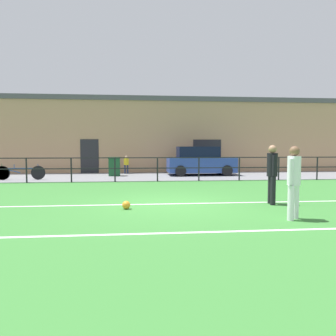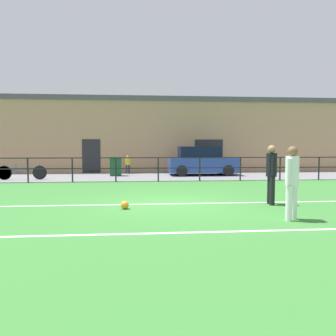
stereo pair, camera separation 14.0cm
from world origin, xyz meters
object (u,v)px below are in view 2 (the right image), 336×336
soccer_ball_match (125,205)px  trash_bin_0 (116,166)px  player_goalkeeper (271,171)px  parked_car_red (201,162)px  player_striker (292,178)px  spectator_child (128,163)px  bicycle_parked_0 (22,172)px

soccer_ball_match → trash_bin_0: 9.64m
player_goalkeeper → parked_car_red: player_goalkeeper is taller
trash_bin_0 → player_goalkeeper: bearing=-61.2°
trash_bin_0 → player_striker: bearing=-67.0°
parked_car_red → soccer_ball_match: bearing=-112.1°
player_goalkeeper → trash_bin_0: (-5.09, 9.26, -0.42)m
player_goalkeeper → player_striker: size_ratio=1.02×
spectator_child → player_goalkeeper: bearing=107.1°
parked_car_red → trash_bin_0: size_ratio=3.65×
player_goalkeeper → spectator_child: player_goalkeeper is taller
player_goalkeeper → bicycle_parked_0: size_ratio=0.72×
player_striker → spectator_child: bearing=-111.1°
spectator_child → parked_car_red: parked_car_red is taller
soccer_ball_match → bicycle_parked_0: bearing=124.4°
player_striker → soccer_ball_match: bearing=-62.1°
soccer_ball_match → spectator_child: (-0.32, 11.00, 0.53)m
player_striker → bicycle_parked_0: 13.26m
player_goalkeeper → spectator_child: (-4.47, 10.67, -0.33)m
player_goalkeeper → player_striker: bearing=-2.6°
soccer_ball_match → spectator_child: bearing=91.7°
bicycle_parked_0 → trash_bin_0: size_ratio=2.26×
parked_car_red → trash_bin_0: bearing=-178.7°
trash_bin_0 → soccer_ball_match: bearing=-84.4°
bicycle_parked_0 → spectator_child: bearing=31.3°
soccer_ball_match → parked_car_red: size_ratio=0.06×
player_goalkeeper → parked_car_red: 9.37m
soccer_ball_match → parked_car_red: 10.48m
parked_car_red → bicycle_parked_0: parked_car_red is taller
player_goalkeeper → bicycle_parked_0: (-9.56, 7.58, -0.59)m
soccer_ball_match → parked_car_red: parked_car_red is taller
soccer_ball_match → spectator_child: spectator_child is taller
parked_car_red → spectator_child: bearing=163.0°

